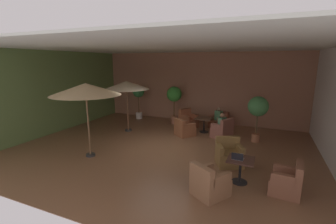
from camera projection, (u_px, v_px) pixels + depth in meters
The scene contains 22 objects.
ground_plane at pixel (163, 148), 9.13m from camera, with size 11.25×9.29×0.02m, color brown.
wall_back_brick at pixel (198, 88), 12.87m from camera, with size 11.25×0.08×3.79m, color #9B674E.
wall_left_accent at pixel (54, 92), 10.88m from camera, with size 0.08×9.29×3.79m, color #5D7840.
ceiling_slab at pixel (163, 47), 8.32m from camera, with size 11.25×9.29×0.06m, color silver.
cafe_table_front_left at pixel (240, 165), 6.42m from camera, with size 0.71×0.71×0.69m.
armchair_front_left_north at pixel (229, 155), 7.60m from camera, with size 1.02×1.02×0.87m.
armchair_front_left_east at pixel (209, 184), 5.82m from camera, with size 1.03×1.05×0.86m.
armchair_front_left_south at pixel (287, 182), 5.90m from camera, with size 0.79×0.79×0.86m.
cafe_table_front_right at pixel (204, 121), 11.08m from camera, with size 0.79×0.79×0.69m.
armchair_front_right_north at pixel (184, 129), 10.61m from camera, with size 1.04×1.05×0.79m.
armchair_front_right_east at pixel (222, 131), 10.26m from camera, with size 0.99×1.01×0.90m.
armchair_front_right_south at pixel (219, 122), 11.81m from camera, with size 0.99×1.02×0.84m.
armchair_front_right_west at pixel (188, 121), 11.98m from camera, with size 1.04×1.01×0.92m.
patio_umbrella_tall_red at pixel (86, 89), 7.85m from camera, with size 2.35×2.35×2.59m.
patio_umbrella_center_beige at pixel (127, 85), 10.90m from camera, with size 2.13×2.13×2.42m.
potted_tree_left_corner at pixel (174, 97), 12.41m from camera, with size 0.80×0.80×2.01m.
potted_tree_mid_left at pixel (258, 109), 9.52m from camera, with size 0.82×0.82×1.92m.
potted_tree_mid_right at pixel (139, 95), 13.54m from camera, with size 0.66×0.66×1.92m.
patron_blue_shirt at pixel (219, 115), 11.70m from camera, with size 0.41×0.36×0.65m.
patron_by_window at pixel (222, 121), 10.21m from camera, with size 0.35×0.39×0.68m.
iced_drink_cup at pixel (242, 156), 6.46m from camera, with size 0.08×0.08×0.11m, color white.
open_laptop at pixel (238, 158), 6.35m from camera, with size 0.32×0.24×0.20m.
Camera 1 is at (3.57, -7.86, 3.29)m, focal length 25.00 mm.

